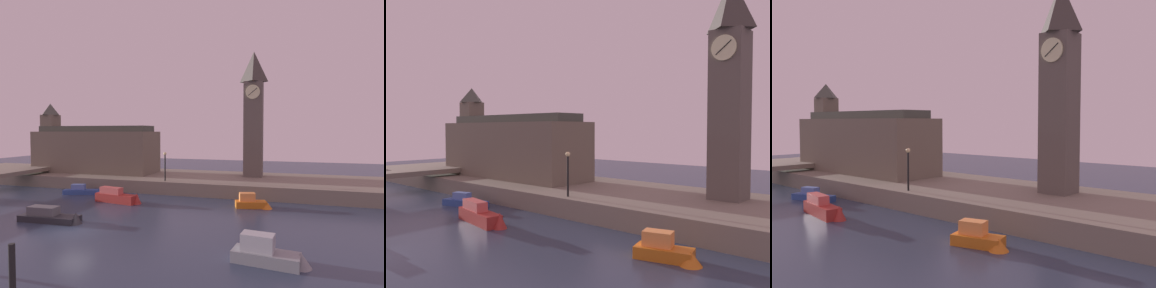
# 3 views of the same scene
# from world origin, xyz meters

# --- Properties ---
(far_embankment) EXTENTS (70.00, 12.00, 1.50)m
(far_embankment) POSITION_xyz_m (0.00, 20.00, 0.75)
(far_embankment) COLOR slate
(far_embankment) RESTS_ON ground
(clock_tower) EXTENTS (2.56, 2.59, 16.03)m
(clock_tower) POSITION_xyz_m (10.73, 21.82, 9.82)
(clock_tower) COLOR #5B544C
(clock_tower) RESTS_ON far_embankment
(parliament_hall) EXTENTS (17.79, 5.80, 9.99)m
(parliament_hall) POSITION_xyz_m (-12.00, 19.87, 4.76)
(parliament_hall) COLOR #6B6051
(parliament_hall) RESTS_ON far_embankment
(streetlamp) EXTENTS (0.36, 0.36, 3.40)m
(streetlamp) POSITION_xyz_m (1.24, 14.88, 3.66)
(streetlamp) COLOR black
(streetlamp) RESTS_ON far_embankment
(boat_patrol_orange) EXTENTS (3.72, 1.98, 1.42)m
(boat_patrol_orange) POSITION_xyz_m (11.90, 10.96, 0.48)
(boat_patrol_orange) COLOR orange
(boat_patrol_orange) RESTS_ON ground
(boat_dinghy_red) EXTENTS (5.34, 1.90, 1.65)m
(boat_dinghy_red) POSITION_xyz_m (-1.57, 9.14, 0.58)
(boat_dinghy_red) COLOR maroon
(boat_dinghy_red) RESTS_ON ground
(boat_tour_blue) EXTENTS (4.89, 2.21, 1.38)m
(boat_tour_blue) POSITION_xyz_m (-7.49, 11.75, 0.37)
(boat_tour_blue) COLOR #2D4C93
(boat_tour_blue) RESTS_ON ground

